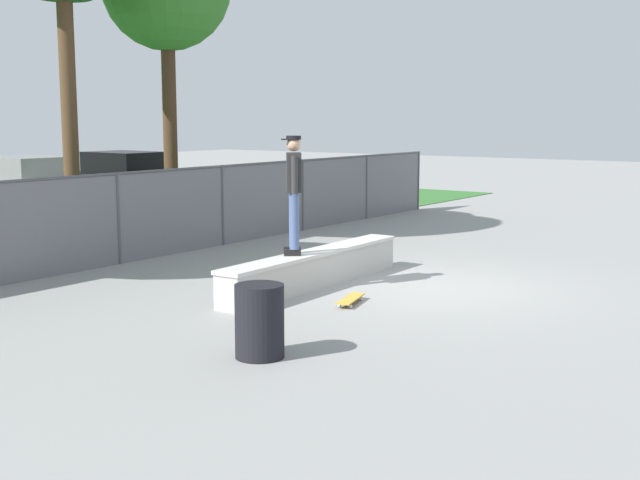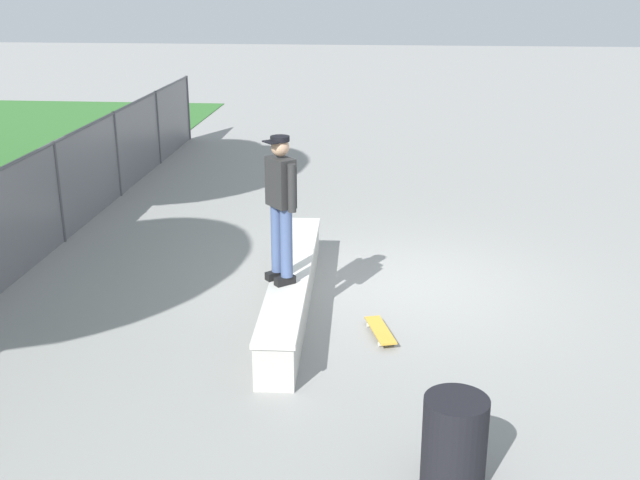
% 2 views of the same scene
% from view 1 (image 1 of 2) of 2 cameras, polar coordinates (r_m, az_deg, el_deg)
% --- Properties ---
extents(ground_plane, '(80.00, 80.00, 0.00)m').
position_cam_1_polar(ground_plane, '(13.49, 7.16, -3.20)').
color(ground_plane, gray).
extents(concrete_ledge, '(4.45, 0.61, 0.57)m').
position_cam_1_polar(concrete_ledge, '(13.39, -0.38, -1.96)').
color(concrete_ledge, '#B7B5AD').
rests_on(concrete_ledge, ground).
extents(skateboarder, '(0.49, 0.44, 1.84)m').
position_cam_1_polar(skateboarder, '(12.90, -1.80, 3.53)').
color(skateboarder, black).
rests_on(skateboarder, concrete_ledge).
extents(skateboard, '(0.82, 0.41, 0.09)m').
position_cam_1_polar(skateboard, '(12.19, 2.11, -4.04)').
color(skateboard, gold).
rests_on(skateboard, ground).
extents(chainlink_fence, '(19.87, 0.07, 1.70)m').
position_cam_1_polar(chainlink_fence, '(16.71, -9.93, 2.20)').
color(chainlink_fence, '#4C4C51').
rests_on(chainlink_fence, ground).
extents(car_white, '(2.10, 4.24, 1.66)m').
position_cam_1_polar(car_white, '(23.25, -19.28, 3.36)').
color(car_white, silver).
rests_on(car_white, ground).
extents(car_black, '(2.10, 4.24, 1.66)m').
position_cam_1_polar(car_black, '(25.61, -13.01, 4.05)').
color(car_black, black).
rests_on(car_black, ground).
extents(trash_bin, '(0.56, 0.56, 0.84)m').
position_cam_1_polar(trash_bin, '(9.48, -4.15, -5.54)').
color(trash_bin, black).
rests_on(trash_bin, ground).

